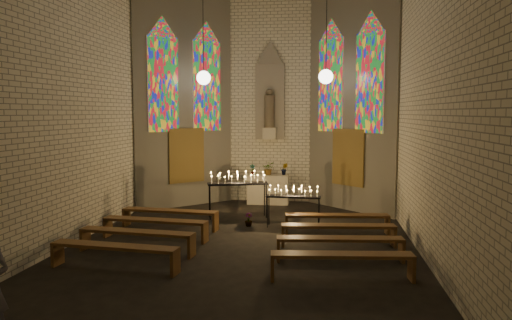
# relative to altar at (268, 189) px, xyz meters

# --- Properties ---
(floor) EXTENTS (12.00, 12.00, 0.00)m
(floor) POSITION_rel_altar_xyz_m (0.00, -5.45, -0.50)
(floor) COLOR black
(floor) RESTS_ON ground
(room) EXTENTS (8.22, 12.43, 7.00)m
(room) POSITION_rel_altar_xyz_m (-0.00, -2.08, 3.22)
(room) COLOR beige
(room) RESTS_ON ground
(altar) EXTENTS (1.40, 0.60, 1.00)m
(altar) POSITION_rel_altar_xyz_m (0.00, 0.00, 0.00)
(altar) COLOR #BCB49A
(altar) RESTS_ON ground
(flower_vase_left) EXTENTS (0.21, 0.17, 0.36)m
(flower_vase_left) POSITION_rel_altar_xyz_m (-0.55, -0.03, 0.68)
(flower_vase_left) COLOR #4C723F
(flower_vase_left) RESTS_ON altar
(flower_vase_center) EXTENTS (0.44, 0.39, 0.44)m
(flower_vase_center) POSITION_rel_altar_xyz_m (0.01, -0.02, 0.72)
(flower_vase_center) COLOR #4C723F
(flower_vase_center) RESTS_ON altar
(flower_vase_right) EXTENTS (0.23, 0.19, 0.41)m
(flower_vase_right) POSITION_rel_altar_xyz_m (0.55, 0.02, 0.70)
(flower_vase_right) COLOR #4C723F
(flower_vase_right) RESTS_ON altar
(aisle_flower_pot) EXTENTS (0.26, 0.26, 0.36)m
(aisle_flower_pot) POSITION_rel_altar_xyz_m (-0.16, -3.47, -0.32)
(aisle_flower_pot) COLOR #4C723F
(aisle_flower_pot) RESTS_ON ground
(votive_stand_left) EXTENTS (1.82, 0.90, 1.30)m
(votive_stand_left) POSITION_rel_altar_xyz_m (-0.65, -2.39, 0.62)
(votive_stand_left) COLOR black
(votive_stand_left) RESTS_ON ground
(votive_stand_right) EXTENTS (1.49, 0.42, 1.08)m
(votive_stand_right) POSITION_rel_altar_xyz_m (1.07, -3.44, 0.43)
(votive_stand_right) COLOR black
(votive_stand_right) RESTS_ON ground
(pew_left_0) EXTENTS (2.68, 0.65, 0.51)m
(pew_left_0) POSITION_rel_altar_xyz_m (-2.22, -4.00, -0.09)
(pew_left_0) COLOR #573718
(pew_left_0) RESTS_ON ground
(pew_right_0) EXTENTS (2.68, 0.65, 0.51)m
(pew_right_0) POSITION_rel_altar_xyz_m (2.22, -4.00, -0.09)
(pew_right_0) COLOR #573718
(pew_right_0) RESTS_ON ground
(pew_left_1) EXTENTS (2.68, 0.65, 0.51)m
(pew_left_1) POSITION_rel_altar_xyz_m (-2.22, -5.20, -0.09)
(pew_left_1) COLOR #573718
(pew_left_1) RESTS_ON ground
(pew_right_1) EXTENTS (2.68, 0.65, 0.51)m
(pew_right_1) POSITION_rel_altar_xyz_m (2.22, -5.20, -0.09)
(pew_right_1) COLOR #573718
(pew_right_1) RESTS_ON ground
(pew_left_2) EXTENTS (2.68, 0.65, 0.51)m
(pew_left_2) POSITION_rel_altar_xyz_m (-2.22, -6.40, -0.09)
(pew_left_2) COLOR #573718
(pew_left_2) RESTS_ON ground
(pew_right_2) EXTENTS (2.68, 0.65, 0.51)m
(pew_right_2) POSITION_rel_altar_xyz_m (2.22, -6.40, -0.09)
(pew_right_2) COLOR #573718
(pew_right_2) RESTS_ON ground
(pew_left_3) EXTENTS (2.68, 0.65, 0.51)m
(pew_left_3) POSITION_rel_altar_xyz_m (-2.22, -7.60, -0.09)
(pew_left_3) COLOR #573718
(pew_left_3) RESTS_ON ground
(pew_right_3) EXTENTS (2.68, 0.65, 0.51)m
(pew_right_3) POSITION_rel_altar_xyz_m (2.22, -7.60, -0.09)
(pew_right_3) COLOR #573718
(pew_right_3) RESTS_ON ground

